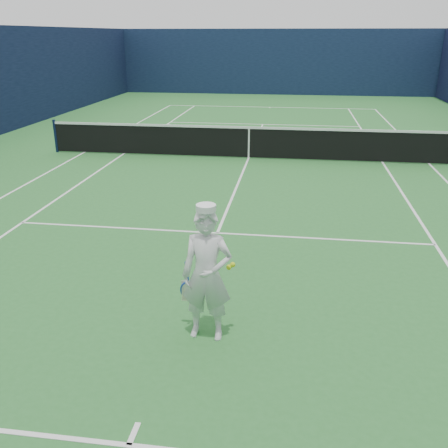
{
  "coord_description": "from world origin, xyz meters",
  "views": [
    {
      "loc": [
        1.42,
        -15.41,
        3.68
      ],
      "look_at": [
        0.42,
        -8.43,
        0.99
      ],
      "focal_mm": 40.0,
      "sensor_mm": 36.0,
      "label": 1
    }
  ],
  "objects": [
    {
      "name": "ground",
      "position": [
        0.0,
        0.0,
        0.0
      ],
      "size": [
        80.0,
        80.0,
        0.0
      ],
      "primitive_type": "plane",
      "color": "#296C2D",
      "rests_on": "ground"
    },
    {
      "name": "court_markings",
      "position": [
        0.0,
        0.0,
        0.0
      ],
      "size": [
        11.03,
        23.83,
        0.01
      ],
      "color": "white",
      "rests_on": "ground"
    },
    {
      "name": "windscreen_fence",
      "position": [
        0.0,
        0.0,
        2.0
      ],
      "size": [
        20.12,
        36.12,
        4.0
      ],
      "color": "#0F1B39",
      "rests_on": "ground"
    },
    {
      "name": "tennis_net",
      "position": [
        0.0,
        0.0,
        0.55
      ],
      "size": [
        12.88,
        0.09,
        1.07
      ],
      "color": "#141E4C",
      "rests_on": "ground"
    },
    {
      "name": "tennis_player",
      "position": [
        0.42,
        -9.93,
        0.88
      ],
      "size": [
        0.76,
        0.48,
        1.8
      ],
      "rotation": [
        0.0,
        0.0,
        -0.04
      ],
      "color": "silver",
      "rests_on": "ground"
    }
  ]
}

